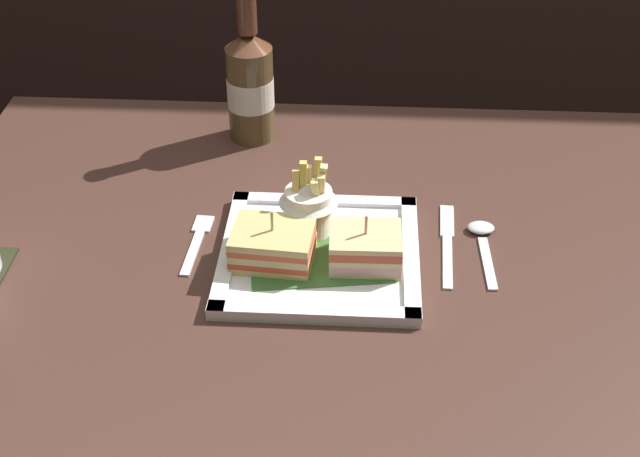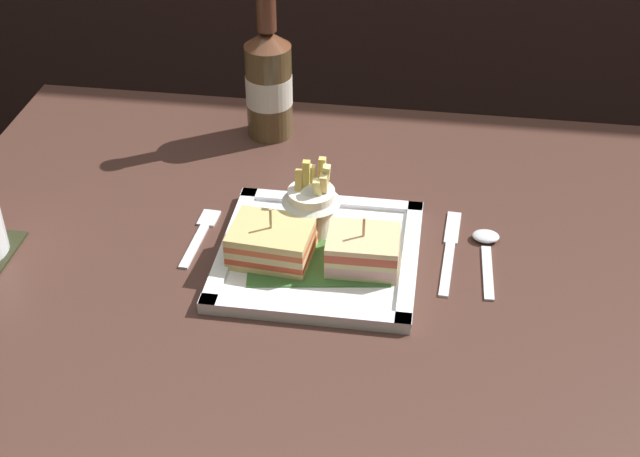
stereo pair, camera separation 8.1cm
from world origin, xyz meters
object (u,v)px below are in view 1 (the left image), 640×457
sandwich_half_right (365,248)px  fork (197,240)px  knife (447,241)px  dining_table (320,337)px  square_plate (320,255)px  sandwich_half_left (273,245)px  beer_bottle (250,83)px  fries_cup (309,202)px  spoon (483,237)px

sandwich_half_right → fork: sandwich_half_right is taller
fork → knife: bearing=2.9°
dining_table → square_plate: (0.00, -0.02, 0.16)m
square_plate → sandwich_half_left: 0.06m
beer_bottle → square_plate: bearing=-68.3°
sandwich_half_right → beer_bottle: 0.37m
fries_cup → beer_bottle: size_ratio=0.41×
sandwich_half_right → fries_cup: (-0.07, 0.06, 0.02)m
fork → spoon: 0.37m
sandwich_half_left → fries_cup: fries_cup is taller
dining_table → fries_cup: fries_cup is taller
knife → spoon: 0.05m
square_plate → sandwich_half_right: (0.06, -0.02, 0.03)m
beer_bottle → spoon: beer_bottle is taller
square_plate → sandwich_half_right: sandwich_half_right is taller
beer_bottle → spoon: (0.33, -0.25, -0.09)m
knife → fries_cup: bearing=179.3°
beer_bottle → knife: bearing=-42.4°
sandwich_half_left → knife: size_ratio=0.59×
dining_table → spoon: spoon is taller
fries_cup → beer_bottle: (-0.10, 0.26, 0.04)m
sandwich_half_right → beer_bottle: (-0.18, 0.32, 0.06)m
square_plate → dining_table: bearing=91.8°
sandwich_half_left → spoon: (0.26, 0.07, -0.03)m
square_plate → spoon: 0.21m
fork → square_plate: bearing=-10.3°
fries_cup → knife: bearing=-0.7°
sandwich_half_left → knife: 0.23m
square_plate → fries_cup: bearing=109.2°
dining_table → fries_cup: size_ratio=10.55×
square_plate → fries_cup: size_ratio=2.46×
fries_cup → spoon: fries_cup is taller
dining_table → sandwich_half_left: (-0.06, -0.04, 0.19)m
beer_bottle → fork: 0.29m
dining_table → spoon: bearing=8.4°
fries_cup → spoon: (0.22, 0.00, -0.05)m
sandwich_half_left → beer_bottle: size_ratio=0.42×
square_plate → fork: 0.16m
square_plate → beer_bottle: (-0.12, 0.30, 0.08)m
dining_table → sandwich_half_right: bearing=-33.3°
sandwich_half_left → knife: sandwich_half_left is taller
dining_table → knife: 0.23m
knife → spoon: bearing=8.4°
fork → spoon: spoon is taller
fries_cup → fork: bearing=-172.6°
sandwich_half_right → sandwich_half_left: bearing=180.0°
fork → sandwich_half_right: bearing=-11.8°
fork → fries_cup: bearing=7.4°
sandwich_half_right → knife: sandwich_half_right is taller
dining_table → knife: bearing=8.4°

